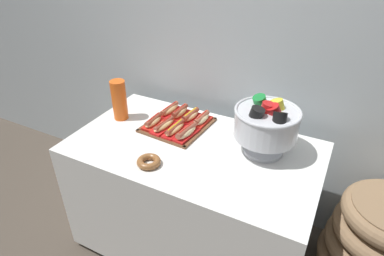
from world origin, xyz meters
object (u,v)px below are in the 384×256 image
hot_dog_1 (164,126)px  hot_dog_5 (180,113)px  hot_dog_6 (190,116)px  hot_dog_7 (201,120)px  cup_stack (119,100)px  hot_dog_3 (186,132)px  floor_vase (378,247)px  punch_bowl (267,123)px  hot_dog_2 (175,129)px  hot_dog_4 (170,110)px  buffet_table (193,196)px  donut (149,162)px  hot_dog_0 (153,122)px  serving_tray (178,125)px

hot_dog_1 → hot_dog_5: 0.17m
hot_dog_6 → hot_dog_7: hot_dog_7 is taller
hot_dog_6 → cup_stack: cup_stack is taller
hot_dog_1 → cup_stack: size_ratio=0.78×
hot_dog_3 → floor_vase: bearing=8.6°
hot_dog_3 → hot_dog_5: bearing=128.3°
punch_bowl → cup_stack: punch_bowl is taller
hot_dog_2 → hot_dog_7: (0.09, 0.16, 0.00)m
hot_dog_6 → hot_dog_4: bearing=176.0°
hot_dog_2 → buffet_table: bearing=-21.6°
floor_vase → donut: size_ratio=9.05×
hot_dog_3 → donut: (-0.05, -0.29, -0.02)m
hot_dog_0 → donut: hot_dog_0 is taller
hot_dog_0 → hot_dog_3: size_ratio=0.86×
hot_dog_6 → cup_stack: size_ratio=0.67×
serving_tray → hot_dog_0: 0.14m
hot_dog_1 → punch_bowl: 0.58m
serving_tray → hot_dog_6: (0.04, 0.08, 0.03)m
floor_vase → punch_bowl: (-0.66, -0.09, 0.64)m
buffet_table → floor_vase: bearing=12.1°
floor_vase → hot_dog_1: size_ratio=5.70×
hot_dog_1 → hot_dog_5: bearing=86.0°
buffet_table → hot_dog_1: (-0.22, 0.06, 0.39)m
serving_tray → buffet_table: bearing=-38.8°
hot_dog_6 → hot_dog_7: size_ratio=0.97×
hot_dog_4 → punch_bowl: bearing=-10.0°
hot_dog_3 → hot_dog_2: bearing=176.0°
hot_dog_7 → serving_tray: bearing=-147.8°
hot_dog_1 → hot_dog_6: hot_dog_6 is taller
buffet_table → hot_dog_2: bearing=158.4°
buffet_table → serving_tray: bearing=141.2°
hot_dog_3 → cup_stack: 0.46m
hot_dog_0 → serving_tray: bearing=32.2°
hot_dog_3 → cup_stack: cup_stack is taller
buffet_table → serving_tray: size_ratio=3.45×
punch_bowl → hot_dog_7: bearing=166.7°
cup_stack → floor_vase: bearing=5.5°
floor_vase → hot_dog_2: floor_vase is taller
hot_dog_7 → donut: 0.46m
hot_dog_7 → donut: (-0.06, -0.46, -0.02)m
cup_stack → hot_dog_5: bearing=26.8°
hot_dog_6 → serving_tray: bearing=-118.5°
hot_dog_5 → punch_bowl: size_ratio=0.50×
buffet_table → hot_dog_2: hot_dog_2 is taller
donut → hot_dog_4: bearing=108.8°
punch_bowl → donut: punch_bowl is taller
buffet_table → cup_stack: bearing=172.7°
hot_dog_3 → hot_dog_6: bearing=110.4°
cup_stack → hot_dog_7: bearing=17.8°
buffet_table → hot_dog_1: bearing=164.1°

